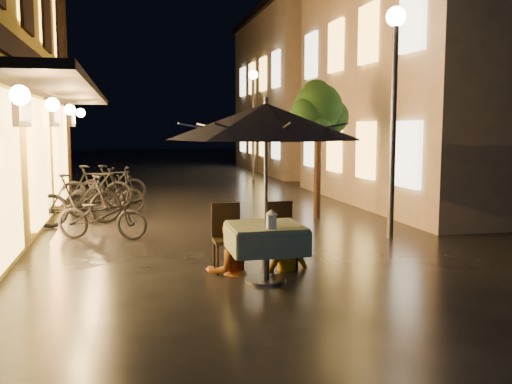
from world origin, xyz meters
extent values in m
plane|color=black|center=(0.00, 0.00, 0.00)|extent=(90.00, 90.00, 0.00)
cube|color=black|center=(-3.47, 4.00, 3.30)|extent=(0.12, 11.00, 0.35)
cube|color=black|center=(-2.90, 4.00, 2.75)|extent=(1.20, 10.50, 0.12)
cube|color=#FFC353|center=(-3.44, 5.50, 4.60)|extent=(0.10, 0.90, 1.50)
cube|color=#FFC353|center=(-3.44, 8.00, 4.60)|extent=(0.10, 0.90, 1.50)
cube|color=#FFC353|center=(-3.44, 0.50, 1.40)|extent=(0.10, 2.20, 2.40)
cube|color=#FFC353|center=(-3.44, 4.00, 1.40)|extent=(0.10, 2.20, 2.40)
cube|color=#FFC353|center=(-3.44, 7.50, 1.40)|extent=(0.10, 2.20, 2.40)
cube|color=tan|center=(7.50, 6.50, 3.25)|extent=(7.00, 9.00, 6.50)
cube|color=#FFC353|center=(3.95, 3.20, 1.50)|extent=(0.10, 1.00, 1.40)
cube|color=#FFC353|center=(3.95, 3.20, 4.30)|extent=(0.10, 1.00, 1.40)
cube|color=#FFC353|center=(3.95, 5.40, 1.50)|extent=(0.10, 1.00, 1.40)
cube|color=#FFC353|center=(3.95, 5.40, 4.30)|extent=(0.10, 1.00, 1.40)
cube|color=#FFC353|center=(3.95, 7.60, 1.50)|extent=(0.10, 1.00, 1.40)
cube|color=#FFC353|center=(3.95, 7.60, 4.30)|extent=(0.10, 1.00, 1.40)
cube|color=#FFC353|center=(3.95, 9.80, 1.50)|extent=(0.10, 1.00, 1.40)
cube|color=#FFC353|center=(3.95, 9.80, 4.30)|extent=(0.10, 1.00, 1.40)
cube|color=tan|center=(7.50, 18.00, 3.50)|extent=(7.00, 10.00, 7.00)
cube|color=black|center=(7.50, 18.00, 7.15)|extent=(7.30, 10.30, 0.30)
cube|color=#FFC353|center=(3.95, 14.20, 1.50)|extent=(0.10, 1.00, 1.40)
cube|color=#FFC353|center=(3.95, 14.20, 4.30)|extent=(0.10, 1.00, 1.40)
cube|color=#FFC353|center=(3.95, 16.40, 1.50)|extent=(0.10, 1.00, 1.40)
cube|color=#FFC353|center=(3.95, 16.40, 4.30)|extent=(0.10, 1.00, 1.40)
cube|color=#FFC353|center=(3.95, 18.60, 1.50)|extent=(0.10, 1.00, 1.40)
cube|color=#FFC353|center=(3.95, 18.60, 4.30)|extent=(0.10, 1.00, 1.40)
cube|color=#FFC353|center=(3.95, 20.80, 1.50)|extent=(0.10, 1.00, 1.40)
cube|color=#FFC353|center=(3.95, 20.80, 4.30)|extent=(0.10, 1.00, 1.40)
cylinder|color=black|center=(2.40, 4.50, 1.10)|extent=(0.16, 0.16, 2.20)
sphere|color=black|center=(2.40, 4.50, 2.50)|extent=(1.10, 1.10, 1.10)
sphere|color=black|center=(2.75, 4.60, 2.30)|extent=(0.80, 0.80, 0.80)
sphere|color=black|center=(2.10, 4.35, 2.35)|extent=(0.76, 0.76, 0.76)
sphere|color=black|center=(2.45, 4.80, 2.80)|extent=(0.70, 0.70, 0.70)
sphere|color=black|center=(2.30, 4.25, 2.10)|extent=(0.60, 0.60, 0.60)
cylinder|color=#59595E|center=(3.00, 2.00, 2.00)|extent=(0.12, 0.12, 4.00)
sphere|color=#FFE6B9|center=(3.00, 2.00, 4.05)|extent=(0.36, 0.36, 0.36)
cylinder|color=#59595E|center=(3.00, 14.00, 2.00)|extent=(0.12, 0.12, 4.00)
sphere|color=#FFE6B9|center=(3.00, 14.00, 4.05)|extent=(0.36, 0.36, 0.36)
cylinder|color=#59595E|center=(0.00, -0.43, 0.36)|extent=(0.10, 0.10, 0.72)
cylinder|color=#59595E|center=(0.00, -0.43, 0.02)|extent=(0.56, 0.56, 0.04)
cube|color=#345C38|center=(0.00, -0.43, 0.75)|extent=(0.95, 0.95, 0.06)
cube|color=#345C38|center=(0.48, -0.43, 0.58)|extent=(0.04, 0.95, 0.33)
cube|color=#345C38|center=(-0.47, -0.43, 0.58)|extent=(0.04, 0.95, 0.33)
cube|color=#345C38|center=(0.00, 0.04, 0.58)|extent=(0.95, 0.04, 0.33)
cube|color=#345C38|center=(0.00, -0.91, 0.58)|extent=(0.95, 0.04, 0.33)
cylinder|color=#59595E|center=(0.00, -0.43, 1.15)|extent=(0.05, 0.05, 2.30)
cone|color=black|center=(0.00, -0.43, 2.15)|extent=(2.62, 2.62, 0.47)
cylinder|color=#59595E|center=(0.00, -0.43, 2.40)|extent=(0.06, 0.06, 0.12)
cube|color=black|center=(-0.40, 0.22, 0.45)|extent=(0.42, 0.42, 0.05)
cube|color=black|center=(-0.40, 0.41, 0.70)|extent=(0.42, 0.04, 0.55)
cylinder|color=black|center=(-0.58, 0.04, 0.21)|extent=(0.04, 0.04, 0.43)
cylinder|color=black|center=(-0.22, 0.04, 0.21)|extent=(0.04, 0.04, 0.43)
cylinder|color=black|center=(-0.58, 0.40, 0.21)|extent=(0.04, 0.04, 0.43)
cylinder|color=black|center=(-0.22, 0.40, 0.21)|extent=(0.04, 0.04, 0.43)
cube|color=black|center=(0.40, 0.22, 0.45)|extent=(0.42, 0.42, 0.05)
cube|color=black|center=(0.40, 0.41, 0.70)|extent=(0.42, 0.04, 0.55)
cylinder|color=black|center=(0.22, 0.04, 0.21)|extent=(0.04, 0.04, 0.43)
cylinder|color=black|center=(0.58, 0.04, 0.21)|extent=(0.04, 0.04, 0.43)
cylinder|color=black|center=(0.22, 0.40, 0.21)|extent=(0.04, 0.04, 0.43)
cylinder|color=black|center=(0.58, 0.40, 0.21)|extent=(0.04, 0.04, 0.43)
cube|color=white|center=(0.00, -0.73, 0.87)|extent=(0.11, 0.11, 0.18)
cube|color=#FFD88C|center=(0.00, -0.73, 0.86)|extent=(0.07, 0.07, 0.12)
cone|color=white|center=(0.00, -0.73, 0.99)|extent=(0.16, 0.16, 0.07)
imported|color=#BF6120|center=(-0.40, 0.13, 0.71)|extent=(0.80, 0.69, 1.42)
imported|color=#CF950D|center=(0.43, 0.15, 0.72)|extent=(1.05, 0.80, 1.44)
imported|color=black|center=(-2.26, 3.05, 0.45)|extent=(1.80, 1.11, 0.89)
imported|color=black|center=(-2.81, 4.63, 0.55)|extent=(1.91, 1.06, 1.11)
imported|color=black|center=(-2.30, 5.91, 0.47)|extent=(1.90, 0.97, 0.95)
imported|color=black|center=(-2.58, 7.09, 0.56)|extent=(1.92, 0.92, 1.11)
imported|color=black|center=(-2.42, 6.99, 0.42)|extent=(1.69, 0.88, 0.84)
imported|color=black|center=(-2.18, 8.01, 0.53)|extent=(1.77, 0.56, 1.05)
camera|label=1|loc=(-1.77, -7.73, 2.09)|focal=40.00mm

